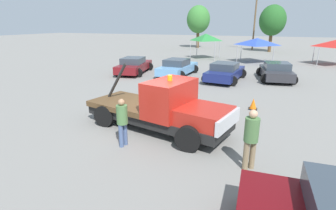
# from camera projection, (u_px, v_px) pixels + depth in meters

# --- Properties ---
(ground_plane) EXTENTS (160.00, 160.00, 0.00)m
(ground_plane) POSITION_uv_depth(u_px,v_px,m) (157.00, 128.00, 10.60)
(ground_plane) COLOR gray
(tow_truck) EXTENTS (6.27, 3.23, 2.51)m
(tow_truck) POSITION_uv_depth(u_px,v_px,m) (164.00, 109.00, 10.13)
(tow_truck) COLOR black
(tow_truck) RESTS_ON ground
(person_near_truck) EXTENTS (0.40, 0.40, 1.82)m
(person_near_truck) POSITION_uv_depth(u_px,v_px,m) (251.00, 136.00, 7.37)
(person_near_truck) COLOR #847051
(person_near_truck) RESTS_ON ground
(person_at_hood) EXTENTS (0.38, 0.38, 1.69)m
(person_at_hood) POSITION_uv_depth(u_px,v_px,m) (122.00, 119.00, 8.82)
(person_at_hood) COLOR #475B84
(person_at_hood) RESTS_ON ground
(parked_car_maroon) EXTENTS (2.93, 4.90, 1.34)m
(parked_car_maroon) POSITION_uv_depth(u_px,v_px,m) (134.00, 66.00, 21.93)
(parked_car_maroon) COLOR maroon
(parked_car_maroon) RESTS_ON ground
(parked_car_skyblue) EXTENTS (2.60, 4.67, 1.34)m
(parked_car_skyblue) POSITION_uv_depth(u_px,v_px,m) (177.00, 67.00, 21.00)
(parked_car_skyblue) COLOR #669ED1
(parked_car_skyblue) RESTS_ON ground
(parked_car_navy) EXTENTS (2.78, 4.63, 1.34)m
(parked_car_navy) POSITION_uv_depth(u_px,v_px,m) (225.00, 72.00, 19.10)
(parked_car_navy) COLOR navy
(parked_car_navy) RESTS_ON ground
(parked_car_charcoal) EXTENTS (2.91, 4.49, 1.34)m
(parked_car_charcoal) POSITION_uv_depth(u_px,v_px,m) (276.00, 71.00, 19.29)
(parked_car_charcoal) COLOR #2D2D33
(parked_car_charcoal) RESTS_ON ground
(canopy_tent_green) EXTENTS (2.94, 2.94, 2.85)m
(canopy_tent_green) POSITION_uv_depth(u_px,v_px,m) (206.00, 37.00, 30.60)
(canopy_tent_green) COLOR #9E9EA3
(canopy_tent_green) RESTS_ON ground
(canopy_tent_blue) EXTENTS (3.54, 3.54, 2.54)m
(canopy_tent_blue) POSITION_uv_depth(u_px,v_px,m) (257.00, 42.00, 27.45)
(canopy_tent_blue) COLOR #9E9EA3
(canopy_tent_blue) RESTS_ON ground
(tree_left) EXTENTS (3.81, 3.81, 6.80)m
(tree_left) POSITION_uv_depth(u_px,v_px,m) (198.00, 20.00, 43.10)
(tree_left) COLOR brown
(tree_left) RESTS_ON ground
(tree_center) EXTENTS (3.64, 3.64, 6.50)m
(tree_center) POSITION_uv_depth(u_px,v_px,m) (273.00, 21.00, 36.82)
(tree_center) COLOR brown
(tree_center) RESTS_ON ground
(traffic_cone) EXTENTS (0.40, 0.40, 0.55)m
(traffic_cone) POSITION_uv_depth(u_px,v_px,m) (253.00, 104.00, 12.85)
(traffic_cone) COLOR black
(traffic_cone) RESTS_ON ground
(utility_pole) EXTENTS (2.20, 0.24, 9.14)m
(utility_pole) POSITION_uv_depth(u_px,v_px,m) (255.00, 17.00, 39.87)
(utility_pole) COLOR brown
(utility_pole) RESTS_ON ground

